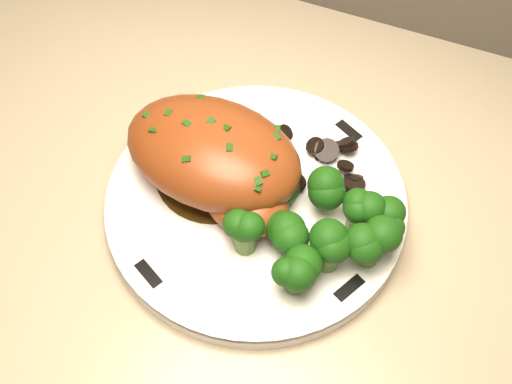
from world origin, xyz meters
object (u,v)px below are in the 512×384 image
at_px(chicken_breast, 217,159).
at_px(counter, 280,346).
at_px(plate, 256,203).
at_px(broccoli_florets, 313,223).

bearing_deg(chicken_breast, counter, 11.06).
height_order(plate, chicken_breast, chicken_breast).
distance_m(counter, broccoli_florets, 0.45).
height_order(counter, plate, counter).
bearing_deg(counter, broccoli_florets, -47.77).
bearing_deg(chicken_breast, plate, -2.94).
relative_size(plate, broccoli_florets, 1.81).
xyz_separation_m(counter, broccoli_florets, (0.03, -0.04, 0.45)).
relative_size(counter, broccoli_florets, 11.19).
bearing_deg(plate, chicken_breast, 172.07).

